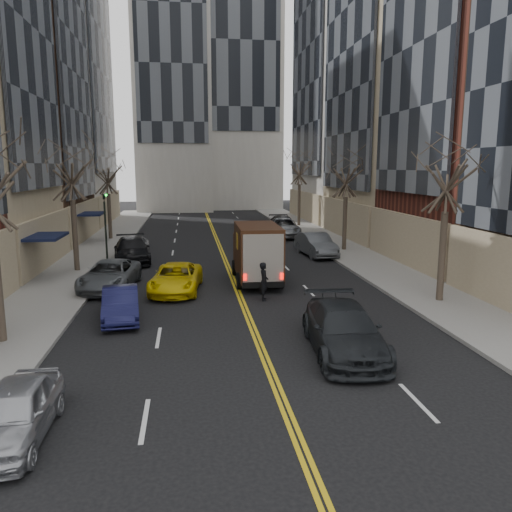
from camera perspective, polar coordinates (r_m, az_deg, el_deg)
The scene contains 22 objects.
ground at distance 11.48m, azimuth 5.56°, elevation -21.78°, with size 160.00×160.00×0.00m, color black.
sidewalk_left at distance 37.55m, azimuth -17.88°, elevation 0.53°, with size 4.00×66.00×0.15m, color slate.
sidewalk_right at distance 38.65m, azimuth 9.40°, elevation 1.15°, with size 4.00×66.00×0.15m, color slate.
streetwall_right at distance 46.55m, azimuth 17.30°, elevation 20.96°, with size 12.26×49.00×34.00m.
tree_lf_mid at distance 30.17m, azimuth -20.50°, elevation 10.58°, with size 3.20×3.20×8.91m.
tree_lf_far at distance 42.95m, azimuth -16.66°, elevation 9.73°, with size 3.20×3.20×8.12m.
tree_rt_near at distance 23.29m, azimuth 21.16°, elevation 10.48°, with size 3.20×3.20×8.71m.
tree_rt_mid at distance 36.21m, azimuth 10.31°, elevation 10.21°, with size 3.20×3.20×8.32m.
tree_rt_far at distance 50.70m, azimuth 5.02°, elevation 10.94°, with size 3.20×3.20×9.11m.
traffic_signal at distance 32.03m, azimuth -16.85°, elevation 3.95°, with size 0.29×0.26×4.70m.
ups_truck at distance 26.32m, azimuth 0.07°, elevation 0.35°, with size 2.41×5.70×3.10m.
observer_sedan at distance 16.80m, azimuth 9.99°, elevation -8.30°, with size 2.62×5.56×1.57m.
taxi at distance 24.71m, azimuth -9.12°, elevation -2.53°, with size 2.25×4.87×1.35m, color #DCBE09.
pedestrian at distance 22.83m, azimuth 0.90°, elevation -2.92°, with size 0.64×0.42×1.77m, color black.
parked_lf_a at distance 12.88m, azimuth -25.91°, elevation -15.78°, with size 1.53×3.81×1.30m, color #B2B4BA.
parked_lf_b at distance 20.73m, azimuth -15.21°, elevation -5.32°, with size 1.37×3.94×1.30m, color #121339.
parked_lf_c at distance 26.00m, azimuth -16.37°, elevation -2.11°, with size 2.35×5.11×1.42m, color #515559.
parked_lf_d at distance 32.92m, azimuth -14.01°, elevation 0.66°, with size 2.18×5.36×1.56m, color black.
parked_lf_e at distance 34.91m, azimuth -13.84°, elevation 1.06°, with size 1.64×4.09×1.39m, color #AFB1B8.
parked_rt_a at distance 34.42m, azimuth 6.87°, elevation 1.31°, with size 1.66×4.77×1.57m, color #44484B.
parked_rt_b at distance 43.65m, azimuth 3.13°, elevation 3.27°, with size 2.66×5.77×1.60m, color #95989C.
parked_rt_c at distance 46.14m, azimuth 3.09°, elevation 3.60°, with size 2.15×5.29×1.54m, color black.
Camera 1 is at (-2.33, -9.46, 6.08)m, focal length 35.00 mm.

